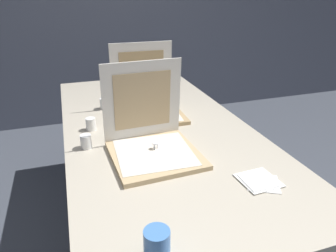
{
  "coord_description": "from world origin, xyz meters",
  "views": [
    {
      "loc": [
        -0.44,
        -0.98,
        1.45
      ],
      "look_at": [
        0.02,
        0.41,
        0.79
      ],
      "focal_mm": 33.55,
      "sensor_mm": 36.0,
      "label": 1
    }
  ],
  "objects_px": {
    "cup_printed_front": "(157,246)",
    "table": "(156,133)",
    "cup_white_near_center": "(86,142)",
    "pizza_box_front": "(152,142)",
    "cup_white_far": "(104,103)",
    "cup_white_mid": "(91,124)",
    "napkin_pile": "(260,181)",
    "pizza_box_middle": "(148,105)"
  },
  "relations": [
    {
      "from": "pizza_box_front",
      "to": "cup_white_mid",
      "type": "bearing_deg",
      "value": 121.98
    },
    {
      "from": "table",
      "to": "napkin_pile",
      "type": "height_order",
      "value": "napkin_pile"
    },
    {
      "from": "table",
      "to": "cup_printed_front",
      "type": "height_order",
      "value": "cup_printed_front"
    },
    {
      "from": "pizza_box_front",
      "to": "cup_printed_front",
      "type": "xyz_separation_m",
      "value": [
        -0.15,
        -0.6,
        -0.01
      ]
    },
    {
      "from": "table",
      "to": "pizza_box_middle",
      "type": "bearing_deg",
      "value": 89.07
    },
    {
      "from": "pizza_box_front",
      "to": "pizza_box_middle",
      "type": "height_order",
      "value": "same"
    },
    {
      "from": "cup_white_mid",
      "to": "napkin_pile",
      "type": "relative_size",
      "value": 0.37
    },
    {
      "from": "cup_white_near_center",
      "to": "table",
      "type": "bearing_deg",
      "value": 20.53
    },
    {
      "from": "cup_white_mid",
      "to": "cup_white_near_center",
      "type": "bearing_deg",
      "value": -101.71
    },
    {
      "from": "table",
      "to": "cup_white_far",
      "type": "relative_size",
      "value": 30.14
    },
    {
      "from": "table",
      "to": "cup_white_mid",
      "type": "relative_size",
      "value": 30.14
    },
    {
      "from": "napkin_pile",
      "to": "cup_white_far",
      "type": "bearing_deg",
      "value": 115.06
    },
    {
      "from": "cup_white_near_center",
      "to": "cup_printed_front",
      "type": "distance_m",
      "value": 0.76
    },
    {
      "from": "pizza_box_middle",
      "to": "cup_printed_front",
      "type": "bearing_deg",
      "value": -102.18
    },
    {
      "from": "cup_white_near_center",
      "to": "cup_printed_front",
      "type": "height_order",
      "value": "cup_printed_front"
    },
    {
      "from": "pizza_box_middle",
      "to": "cup_white_near_center",
      "type": "bearing_deg",
      "value": -138.29
    },
    {
      "from": "table",
      "to": "cup_white_mid",
      "type": "bearing_deg",
      "value": 170.48
    },
    {
      "from": "pizza_box_middle",
      "to": "cup_white_near_center",
      "type": "xyz_separation_m",
      "value": [
        -0.39,
        -0.33,
        -0.02
      ]
    },
    {
      "from": "cup_white_near_center",
      "to": "napkin_pile",
      "type": "height_order",
      "value": "cup_white_near_center"
    },
    {
      "from": "pizza_box_front",
      "to": "cup_white_near_center",
      "type": "relative_size",
      "value": 6.02
    },
    {
      "from": "cup_printed_front",
      "to": "pizza_box_front",
      "type": "bearing_deg",
      "value": 75.6
    },
    {
      "from": "cup_white_mid",
      "to": "napkin_pile",
      "type": "height_order",
      "value": "cup_white_mid"
    },
    {
      "from": "cup_white_near_center",
      "to": "pizza_box_middle",
      "type": "bearing_deg",
      "value": 40.35
    },
    {
      "from": "cup_white_far",
      "to": "napkin_pile",
      "type": "bearing_deg",
      "value": -64.94
    },
    {
      "from": "pizza_box_middle",
      "to": "cup_white_near_center",
      "type": "height_order",
      "value": "pizza_box_middle"
    },
    {
      "from": "cup_white_far",
      "to": "cup_printed_front",
      "type": "height_order",
      "value": "cup_printed_front"
    },
    {
      "from": "cup_white_mid",
      "to": "cup_white_near_center",
      "type": "relative_size",
      "value": 1.0
    },
    {
      "from": "cup_printed_front",
      "to": "napkin_pile",
      "type": "relative_size",
      "value": 0.57
    },
    {
      "from": "cup_white_far",
      "to": "pizza_box_middle",
      "type": "bearing_deg",
      "value": -35.59
    },
    {
      "from": "table",
      "to": "napkin_pile",
      "type": "distance_m",
      "value": 0.7
    },
    {
      "from": "pizza_box_front",
      "to": "napkin_pile",
      "type": "bearing_deg",
      "value": -49.22
    },
    {
      "from": "cup_white_far",
      "to": "napkin_pile",
      "type": "xyz_separation_m",
      "value": [
        0.47,
        -1.01,
        -0.03
      ]
    },
    {
      "from": "pizza_box_front",
      "to": "napkin_pile",
      "type": "relative_size",
      "value": 2.24
    },
    {
      "from": "napkin_pile",
      "to": "table",
      "type": "bearing_deg",
      "value": 109.99
    },
    {
      "from": "cup_white_far",
      "to": "napkin_pile",
      "type": "distance_m",
      "value": 1.12
    },
    {
      "from": "cup_printed_front",
      "to": "table",
      "type": "bearing_deg",
      "value": 73.95
    },
    {
      "from": "pizza_box_front",
      "to": "cup_white_near_center",
      "type": "distance_m",
      "value": 0.32
    },
    {
      "from": "pizza_box_front",
      "to": "cup_printed_front",
      "type": "distance_m",
      "value": 0.62
    },
    {
      "from": "cup_white_near_center",
      "to": "cup_white_far",
      "type": "bearing_deg",
      "value": 73.02
    },
    {
      "from": "pizza_box_middle",
      "to": "cup_white_far",
      "type": "relative_size",
      "value": 6.03
    },
    {
      "from": "table",
      "to": "cup_white_far",
      "type": "height_order",
      "value": "cup_white_far"
    },
    {
      "from": "table",
      "to": "pizza_box_middle",
      "type": "height_order",
      "value": "pizza_box_middle"
    }
  ]
}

